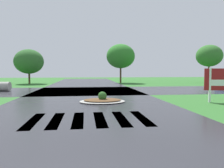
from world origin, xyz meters
TOP-DOWN VIEW (x-y plane):
  - asphalt_roadway at (0.00, 10.00)m, footprint 10.21×80.00m
  - asphalt_cross_road at (0.00, 18.76)m, footprint 90.00×9.19m
  - crosswalk_stripes at (0.00, 5.96)m, footprint 4.95×3.00m
  - median_island at (0.94, 10.77)m, footprint 2.93×2.28m
  - background_treeline at (-2.31, 31.30)m, footprint 47.90×5.76m

SIDE VIEW (x-z plane):
  - crosswalk_stripes at x=0.00m, z-range 0.00..0.01m
  - asphalt_roadway at x=0.00m, z-range 0.00..0.01m
  - asphalt_cross_road at x=0.00m, z-range 0.00..0.01m
  - median_island at x=0.94m, z-range -0.21..0.47m
  - background_treeline at x=-2.31m, z-range 0.81..7.15m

